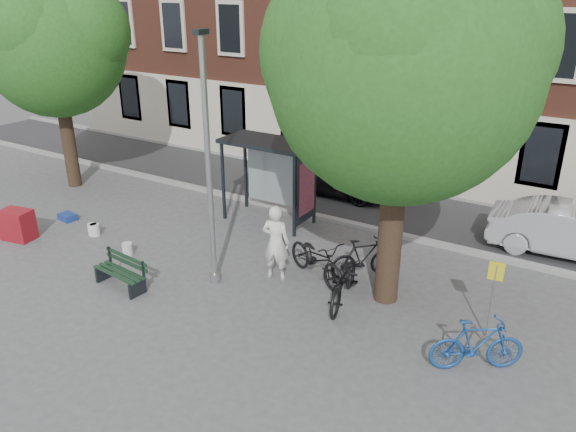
% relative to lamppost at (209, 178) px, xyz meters
% --- Properties ---
extents(ground, '(90.00, 90.00, 0.00)m').
position_rel_lamppost_xyz_m(ground, '(0.00, 0.00, -2.78)').
color(ground, '#4C4C4F').
rests_on(ground, ground).
extents(road, '(40.00, 4.00, 0.01)m').
position_rel_lamppost_xyz_m(road, '(0.00, 7.00, -2.78)').
color(road, '#28282B').
rests_on(road, ground).
extents(curb_near, '(40.00, 0.25, 0.12)m').
position_rel_lamppost_xyz_m(curb_near, '(0.00, 5.00, -2.72)').
color(curb_near, gray).
rests_on(curb_near, ground).
extents(curb_far, '(40.00, 0.25, 0.12)m').
position_rel_lamppost_xyz_m(curb_far, '(0.00, 9.00, -2.72)').
color(curb_far, gray).
rests_on(curb_far, ground).
extents(lamppost, '(0.28, 0.35, 6.11)m').
position_rel_lamppost_xyz_m(lamppost, '(0.00, 0.00, 0.00)').
color(lamppost, '#9EA0A3').
rests_on(lamppost, ground).
extents(tree_right, '(5.76, 5.60, 8.20)m').
position_rel_lamppost_xyz_m(tree_right, '(4.01, 1.38, 2.83)').
color(tree_right, black).
rests_on(tree_right, ground).
extents(tree_left, '(5.18, 4.86, 7.40)m').
position_rel_lamppost_xyz_m(tree_left, '(-8.99, 2.88, 2.43)').
color(tree_left, black).
rests_on(tree_left, ground).
extents(bus_shelter, '(2.85, 1.45, 2.62)m').
position_rel_lamppost_xyz_m(bus_shelter, '(-0.61, 4.11, -0.87)').
color(bus_shelter, '#1E2328').
rests_on(bus_shelter, ground).
extents(painter, '(0.80, 0.60, 1.98)m').
position_rel_lamppost_xyz_m(painter, '(1.20, 1.00, -1.79)').
color(painter, silver).
rests_on(painter, ground).
extents(bench, '(1.58, 0.66, 0.79)m').
position_rel_lamppost_xyz_m(bench, '(-1.81, -1.40, -2.42)').
color(bench, '#1E2328').
rests_on(bench, ground).
extents(bike_a, '(2.32, 1.66, 1.16)m').
position_rel_lamppost_xyz_m(bike_a, '(2.12, 1.47, -2.20)').
color(bike_a, black).
rests_on(bike_a, ground).
extents(bike_b, '(1.84, 1.48, 1.12)m').
position_rel_lamppost_xyz_m(bike_b, '(6.50, -0.06, -2.22)').
color(bike_b, navy).
rests_on(bike_b, ground).
extents(bike_c, '(1.20, 2.29, 1.15)m').
position_rel_lamppost_xyz_m(bike_c, '(3.21, 0.82, -2.21)').
color(bike_c, black).
rests_on(bike_c, ground).
extents(bike_d, '(1.57, 1.65, 1.07)m').
position_rel_lamppost_xyz_m(bike_d, '(3.07, 2.21, -2.25)').
color(bike_d, black).
rests_on(bike_d, ground).
extents(car_dark, '(5.04, 2.39, 1.39)m').
position_rel_lamppost_xyz_m(car_dark, '(-0.52, 7.63, -2.09)').
color(car_dark, black).
rests_on(car_dark, ground).
extents(car_silver, '(4.38, 1.82, 1.41)m').
position_rel_lamppost_xyz_m(car_silver, '(7.38, 6.33, -2.08)').
color(car_silver, '#B3B5BB').
rests_on(car_silver, ground).
extents(red_stand, '(1.00, 0.76, 0.90)m').
position_rel_lamppost_xyz_m(red_stand, '(-6.52, -1.01, -2.33)').
color(red_stand, maroon).
rests_on(red_stand, ground).
extents(blue_crate, '(0.60, 0.47, 0.20)m').
position_rel_lamppost_xyz_m(blue_crate, '(-6.50, 0.68, -2.68)').
color(blue_crate, navy).
rests_on(blue_crate, ground).
extents(bucket_a, '(0.32, 0.32, 0.36)m').
position_rel_lamppost_xyz_m(bucket_a, '(-4.89, 0.32, -2.60)').
color(bucket_a, white).
rests_on(bucket_a, ground).
extents(bucket_b, '(0.29, 0.29, 0.36)m').
position_rel_lamppost_xyz_m(bucket_b, '(-3.00, -0.09, -2.60)').
color(bucket_b, silver).
rests_on(bucket_b, ground).
extents(bucket_c, '(0.35, 0.35, 0.36)m').
position_rel_lamppost_xyz_m(bucket_c, '(-4.81, 0.33, -2.60)').
color(bucket_c, silver).
rests_on(bucket_c, ground).
extents(notice_sign, '(0.31, 0.09, 1.80)m').
position_rel_lamppost_xyz_m(notice_sign, '(6.44, 1.15, -1.50)').
color(notice_sign, '#9EA0A3').
rests_on(notice_sign, ground).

